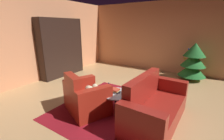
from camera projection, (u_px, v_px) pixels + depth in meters
ground_plane at (121, 101)px, 3.92m from camera, size 7.85×7.85×0.00m
wall_back at (161, 37)px, 6.21m from camera, size 6.43×0.06×2.79m
wall_left at (40, 40)px, 5.15m from camera, size 0.06×6.66×2.79m
area_rug at (116, 109)px, 3.52m from camera, size 2.46×2.55×0.01m
bookshelf_unit at (64, 48)px, 5.75m from camera, size 0.38×1.77×2.11m
armchair_red at (85, 98)px, 3.36m from camera, size 1.18×1.08×0.89m
couch_red at (154, 107)px, 2.99m from camera, size 0.86×1.79×0.92m
coffee_table at (116, 95)px, 3.34m from camera, size 0.65×0.65×0.44m
book_stack_on_table at (115, 90)px, 3.37m from camera, size 0.22×0.17×0.08m
bottle_on_table at (109, 88)px, 3.36m from camera, size 0.08×0.08×0.22m
decorated_tree at (193, 61)px, 5.24m from camera, size 0.90×0.90×1.30m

